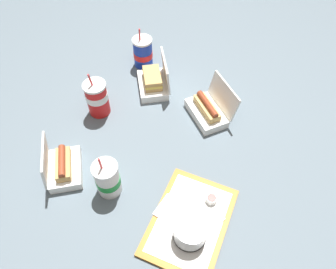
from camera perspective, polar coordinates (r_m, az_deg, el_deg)
ground_plane at (r=1.40m, az=0.40°, el=-1.19°), size 3.20×3.20×0.00m
food_tray at (r=1.21m, az=3.83°, el=-14.90°), size 0.38×0.27×0.01m
cake_container at (r=1.15m, az=3.88°, el=-16.52°), size 0.12×0.12×0.08m
ketchup_cup at (r=1.24m, az=7.57°, el=-11.08°), size 0.04×0.04×0.02m
napkin_stack at (r=1.22m, az=0.60°, el=-13.05°), size 0.12×0.12×0.00m
plastic_fork at (r=1.20m, az=7.94°, el=-15.70°), size 0.10×0.06×0.00m
clamshell_hotdog_front at (r=1.47m, az=7.07°, el=4.35°), size 0.25×0.25×0.16m
clamshell_sandwich_right at (r=1.58m, az=-2.46°, el=9.22°), size 0.24×0.22×0.17m
clamshell_hotdog_back at (r=1.34m, az=-17.90°, el=-5.35°), size 0.22×0.21×0.16m
soda_cup_right at (r=1.48m, az=-12.24°, el=6.26°), size 0.10×0.10×0.23m
soda_cup_corner at (r=1.70m, az=-4.39°, el=14.05°), size 0.10×0.10×0.21m
soda_cup_left at (r=1.23m, az=-10.48°, el=-7.61°), size 0.10×0.10×0.22m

